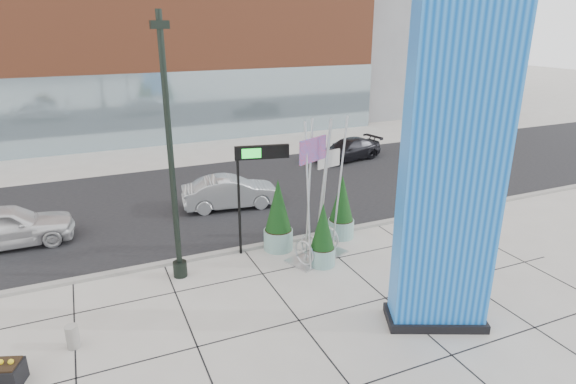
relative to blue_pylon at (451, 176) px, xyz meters
name	(u,v)px	position (x,y,z in m)	size (l,w,h in m)	color
ground	(255,311)	(-4.56, 2.62, -4.43)	(160.00, 160.00, 0.00)	#9E9991
street_asphalt	(184,202)	(-4.56, 12.62, -4.42)	(80.00, 12.00, 0.02)	black
curb_edge	(218,253)	(-4.56, 6.62, -4.37)	(80.00, 0.30, 0.12)	gray
tower_podium	(144,60)	(-3.56, 29.62, 1.07)	(34.00, 10.00, 11.00)	brown
tower_glass_front	(158,109)	(-3.56, 24.82, -1.93)	(34.00, 0.60, 5.00)	#8CA5B2
building_grey_parking	(386,14)	(21.44, 34.62, 4.57)	(20.00, 18.00, 18.00)	slate
blue_pylon	(451,176)	(0.00, 0.00, 0.00)	(3.01, 2.24, 9.17)	blue
lamp_post	(173,178)	(-6.18, 5.62, -0.93)	(0.54, 0.47, 8.56)	black
public_art_sculpture	(318,223)	(-1.26, 4.99, -3.07)	(2.52, 1.84, 5.17)	silver
concrete_bollard	(73,337)	(-9.58, 2.93, -4.10)	(0.34, 0.34, 0.66)	gray
overhead_street_sign	(256,161)	(-3.05, 6.42, -0.90)	(1.93, 0.56, 4.11)	black
round_planter_east	(342,208)	(0.42, 6.22, -3.20)	(1.04, 1.04, 2.60)	#7DA9A2
round_planter_mid	(323,236)	(-1.36, 4.42, -3.32)	(0.93, 0.93, 2.34)	#7DA9A2
round_planter_west	(278,217)	(-2.31, 6.22, -3.11)	(1.11, 1.11, 2.79)	#7DA9A2
car_white_west	(6,227)	(-11.75, 10.60, -3.61)	(1.92, 4.78, 1.63)	silver
car_silver_mid	(231,193)	(-2.65, 11.12, -3.70)	(1.55, 4.44, 1.46)	#A2A5A9
car_dark_east	(348,150)	(6.52, 16.08, -3.77)	(1.84, 4.52, 1.31)	black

